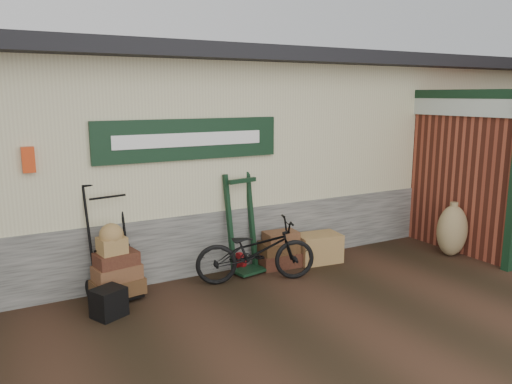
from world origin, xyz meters
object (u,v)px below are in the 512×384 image
Objects in this scene: wicker_hamper at (318,248)px; bicycle at (256,248)px; porter_trolley at (110,240)px; green_barrow at (243,224)px; black_trunk at (109,302)px; suitcase_stack at (279,249)px.

bicycle is (-1.24, -0.26, 0.26)m from wicker_hamper.
porter_trolley is 1.03× the size of green_barrow.
black_trunk is (-0.19, -0.61, -0.57)m from porter_trolley.
green_barrow reaches higher than wicker_hamper.
black_trunk is at bearing 111.52° from bicycle.
green_barrow is at bearing 171.41° from suitcase_stack.
green_barrow is 2.22m from black_trunk.
suitcase_stack reaches higher than black_trunk.
black_trunk is at bearing -172.65° from wicker_hamper.
wicker_hamper is (0.64, -0.10, -0.05)m from suitcase_stack.
green_barrow is at bearing 16.40° from black_trunk.
green_barrow is 1.32m from wicker_hamper.
porter_trolley is at bearing 177.98° from suitcase_stack.
wicker_hamper is (1.21, -0.19, -0.50)m from green_barrow.
wicker_hamper is at bearing -12.93° from porter_trolley.
porter_trolley is 4.28× the size of black_trunk.
porter_trolley is 1.88m from green_barrow.
porter_trolley is 2.21× the size of wicker_hamper.
green_barrow reaches higher than black_trunk.
porter_trolley is at bearing 93.39° from bicycle.
green_barrow reaches higher than suitcase_stack.
wicker_hamper reaches higher than black_trunk.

